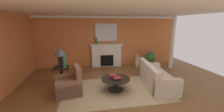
{
  "coord_description": "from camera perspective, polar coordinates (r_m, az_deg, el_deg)",
  "views": [
    {
      "loc": [
        -1.11,
        -4.6,
        2.3
      ],
      "look_at": [
        -0.09,
        1.11,
        1.0
      ],
      "focal_mm": 23.12,
      "sensor_mm": 36.0,
      "label": 1
    }
  ],
  "objects": [
    {
      "name": "table_lamp",
      "position": [
        5.67,
        -19.9,
        0.93
      ],
      "size": [
        0.44,
        0.44,
        0.75
      ],
      "color": "black",
      "rests_on": "side_table"
    },
    {
      "name": "armchair_near_window",
      "position": [
        5.08,
        -16.42,
        -11.04
      ],
      "size": [
        0.94,
        0.94,
        0.95
      ],
      "color": "brown",
      "rests_on": "ground_plane"
    },
    {
      "name": "sofa",
      "position": [
        5.78,
        16.86,
        -8.2
      ],
      "size": [
        1.15,
        2.19,
        0.85
      ],
      "color": "beige",
      "rests_on": "ground_plane"
    },
    {
      "name": "side_table",
      "position": [
        5.88,
        -19.3,
        -6.96
      ],
      "size": [
        0.56,
        0.56,
        0.7
      ],
      "color": "black",
      "rests_on": "ground_plane"
    },
    {
      "name": "vase_mantel_left",
      "position": [
        7.63,
        -6.25,
        5.9
      ],
      "size": [
        0.12,
        0.12,
        0.33
      ],
      "primitive_type": "cylinder",
      "color": "#33703D",
      "rests_on": "fireplace"
    },
    {
      "name": "potted_plant",
      "position": [
        8.01,
        14.78,
        -0.83
      ],
      "size": [
        0.56,
        0.56,
        0.83
      ],
      "color": "#A8754C",
      "rests_on": "ground_plane"
    },
    {
      "name": "column_white",
      "position": [
        8.12,
        22.78,
        5.03
      ],
      "size": [
        0.2,
        0.2,
        2.72
      ],
      "primitive_type": "cylinder",
      "color": "white",
      "rests_on": "ground_plane"
    },
    {
      "name": "coffee_table",
      "position": [
        5.12,
        1.44,
        -9.94
      ],
      "size": [
        1.0,
        1.0,
        0.45
      ],
      "color": "black",
      "rests_on": "ground_plane"
    },
    {
      "name": "book_red_cover",
      "position": [
        5.14,
        -0.09,
        -8.12
      ],
      "size": [
        0.2,
        0.18,
        0.06
      ],
      "primitive_type": "cube",
      "rotation": [
        0.0,
        0.0,
        0.12
      ],
      "color": "maroon",
      "rests_on": "coffee_table"
    },
    {
      "name": "vase_tall_corner",
      "position": [
        8.06,
        10.06,
        -1.86
      ],
      "size": [
        0.25,
        0.25,
        0.62
      ],
      "primitive_type": "cylinder",
      "color": "beige",
      "rests_on": "ground_plane"
    },
    {
      "name": "area_rug",
      "position": [
        5.26,
        1.42,
        -13.25
      ],
      "size": [
        3.61,
        2.3,
        0.01
      ],
      "primitive_type": "cube",
      "color": "tan",
      "rests_on": "ground_plane"
    },
    {
      "name": "mantel_mirror",
      "position": [
        7.82,
        -2.34,
        9.38
      ],
      "size": [
        1.16,
        0.04,
        0.92
      ],
      "primitive_type": "cube",
      "color": "silver"
    },
    {
      "name": "fireplace",
      "position": [
        7.88,
        -2.13,
        0.09
      ],
      "size": [
        1.8,
        0.35,
        1.25
      ],
      "color": "white",
      "rests_on": "ground_plane"
    },
    {
      "name": "book_art_folio",
      "position": [
        4.9,
        2.11,
        -8.63
      ],
      "size": [
        0.27,
        0.23,
        0.03
      ],
      "primitive_type": "cube",
      "rotation": [
        0.0,
        0.0,
        0.17
      ],
      "color": "maroon",
      "rests_on": "coffee_table"
    },
    {
      "name": "book_small_novel",
      "position": [
        5.04,
        0.48,
        -7.58
      ],
      "size": [
        0.24,
        0.23,
        0.04
      ],
      "primitive_type": "cube",
      "rotation": [
        0.0,
        0.0,
        -0.22
      ],
      "color": "maroon",
      "rests_on": "coffee_table"
    },
    {
      "name": "ceiling_panel",
      "position": [
        5.04,
        2.77,
        17.79
      ],
      "size": [
        8.08,
        6.93,
        0.06
      ],
      "primitive_type": "cube",
      "color": "white"
    },
    {
      "name": "vase_on_side_table",
      "position": [
        5.59,
        -18.37,
        -2.15
      ],
      "size": [
        0.13,
        0.13,
        0.47
      ],
      "primitive_type": "cylinder",
      "color": "#33703D",
      "rests_on": "side_table"
    },
    {
      "name": "wall_fireplace",
      "position": [
        7.96,
        -2.04,
        5.87
      ],
      "size": [
        8.08,
        0.12,
        2.72
      ],
      "primitive_type": "cube",
      "color": "#CC723D",
      "rests_on": "ground_plane"
    },
    {
      "name": "ground_plane",
      "position": [
        5.26,
        3.19,
        -13.31
      ],
      "size": [
        9.73,
        9.73,
        0.0
      ],
      "primitive_type": "plane",
      "color": "brown"
    },
    {
      "name": "crown_moulding",
      "position": [
        7.83,
        -2.03,
        15.16
      ],
      "size": [
        8.08,
        0.08,
        0.12
      ],
      "primitive_type": "cube",
      "color": "white"
    }
  ]
}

